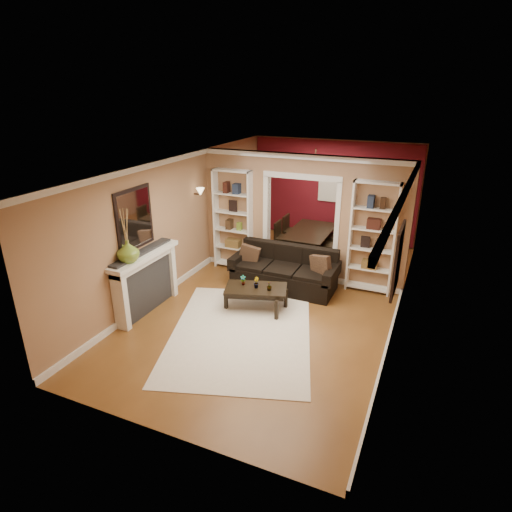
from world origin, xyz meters
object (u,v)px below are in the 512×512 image
at_px(bookshelf_right, 372,238).
at_px(dining_table, 311,243).
at_px(sofa, 284,269).
at_px(fireplace, 147,283).
at_px(coffee_table, 256,298).
at_px(bookshelf_left, 233,220).

bearing_deg(bookshelf_right, dining_table, 138.17).
height_order(sofa, fireplace, fireplace).
bearing_deg(fireplace, dining_table, 64.05).
distance_m(sofa, bookshelf_right, 1.89).
bearing_deg(fireplace, sofa, 44.36).
height_order(coffee_table, bookshelf_right, bookshelf_right).
xyz_separation_m(coffee_table, fireplace, (-1.82, -0.89, 0.36)).
bearing_deg(sofa, dining_table, 90.88).
relative_size(coffee_table, bookshelf_right, 0.50).
bearing_deg(bookshelf_left, sofa, -21.75).
height_order(bookshelf_right, dining_table, bookshelf_right).
bearing_deg(dining_table, coffee_table, 177.37).
height_order(coffee_table, dining_table, dining_table).
distance_m(sofa, bookshelf_left, 1.72).
height_order(fireplace, dining_table, fireplace).
xyz_separation_m(bookshelf_left, fireplace, (-0.54, -2.53, -0.57)).
relative_size(sofa, bookshelf_left, 0.96).
distance_m(sofa, dining_table, 2.09).
xyz_separation_m(sofa, dining_table, (-0.03, 2.08, -0.12)).
xyz_separation_m(bookshelf_left, bookshelf_right, (3.10, 0.00, 0.00)).
bearing_deg(dining_table, sofa, -179.12).
distance_m(coffee_table, dining_table, 3.15).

